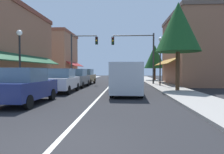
# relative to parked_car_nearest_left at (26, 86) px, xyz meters

# --- Properties ---
(ground_plane) EXTENTS (80.00, 80.00, 0.00)m
(ground_plane) POSITION_rel_parked_car_nearest_left_xyz_m (3.26, 12.43, -0.88)
(ground_plane) COLOR black
(sidewalk_left) EXTENTS (2.60, 56.00, 0.12)m
(sidewalk_left) POSITION_rel_parked_car_nearest_left_xyz_m (-2.24, 12.43, -0.82)
(sidewalk_left) COLOR #A39E99
(sidewalk_left) RESTS_ON ground
(sidewalk_right) EXTENTS (2.60, 56.00, 0.12)m
(sidewalk_right) POSITION_rel_parked_car_nearest_left_xyz_m (8.76, 12.43, -0.82)
(sidewalk_right) COLOR gray
(sidewalk_right) RESTS_ON ground
(lane_center_stripe) EXTENTS (0.14, 52.00, 0.01)m
(lane_center_stripe) POSITION_rel_parked_car_nearest_left_xyz_m (3.26, 12.43, -0.88)
(lane_center_stripe) COLOR silver
(lane_center_stripe) RESTS_ON ground
(storefront_right_block) EXTENTS (6.37, 10.20, 7.96)m
(storefront_right_block) POSITION_rel_parked_car_nearest_left_xyz_m (12.59, 14.43, 3.10)
(storefront_right_block) COLOR #8E5B42
(storefront_right_block) RESTS_ON ground
(storefront_far_left) EXTENTS (5.45, 8.20, 7.56)m
(storefront_far_left) POSITION_rel_parked_car_nearest_left_xyz_m (-5.60, 22.43, 2.90)
(storefront_far_left) COLOR #9E6B4C
(storefront_far_left) RESTS_ON ground
(parked_car_nearest_left) EXTENTS (1.84, 4.13, 1.77)m
(parked_car_nearest_left) POSITION_rel_parked_car_nearest_left_xyz_m (0.00, 0.00, 0.00)
(parked_car_nearest_left) COLOR navy
(parked_car_nearest_left) RESTS_ON ground
(parked_car_second_left) EXTENTS (1.83, 4.12, 1.77)m
(parked_car_second_left) POSITION_rel_parked_car_nearest_left_xyz_m (0.22, 5.18, 0.00)
(parked_car_second_left) COLOR silver
(parked_car_second_left) RESTS_ON ground
(parked_car_third_left) EXTENTS (1.84, 4.13, 1.77)m
(parked_car_third_left) POSITION_rel_parked_car_nearest_left_xyz_m (0.23, 9.93, 0.00)
(parked_car_third_left) COLOR #4C5156
(parked_car_third_left) RESTS_ON ground
(parked_car_far_left) EXTENTS (1.87, 4.14, 1.77)m
(parked_car_far_left) POSITION_rel_parked_car_nearest_left_xyz_m (0.22, 14.39, 0.00)
(parked_car_far_left) COLOR brown
(parked_car_far_left) RESTS_ON ground
(van_in_lane) EXTENTS (2.11, 5.23, 2.12)m
(van_in_lane) POSITION_rel_parked_car_nearest_left_xyz_m (4.97, 4.23, 0.27)
(van_in_lane) COLOR #B2B7BC
(van_in_lane) RESTS_ON ground
(traffic_signal_mast_arm) EXTENTS (4.83, 0.50, 5.81)m
(traffic_signal_mast_arm) POSITION_rel_parked_car_nearest_left_xyz_m (6.43, 13.77, 3.07)
(traffic_signal_mast_arm) COLOR #333333
(traffic_signal_mast_arm) RESTS_ON ground
(traffic_signal_left_corner) EXTENTS (3.29, 0.50, 5.96)m
(traffic_signal_left_corner) POSITION_rel_parked_car_nearest_left_xyz_m (-0.50, 14.55, 3.05)
(traffic_signal_left_corner) COLOR #333333
(traffic_signal_left_corner) RESTS_ON ground
(street_lamp_left_near) EXTENTS (0.36, 0.36, 4.21)m
(street_lamp_left_near) POSITION_rel_parked_car_nearest_left_xyz_m (-1.86, 3.02, 2.01)
(street_lamp_left_near) COLOR black
(street_lamp_left_near) RESTS_ON ground
(street_lamp_right_mid) EXTENTS (0.36, 0.36, 4.91)m
(street_lamp_right_mid) POSITION_rel_parked_car_nearest_left_xyz_m (8.34, 11.05, 2.42)
(street_lamp_right_mid) COLOR black
(street_lamp_right_mid) RESTS_ON ground
(tree_right_near) EXTENTS (3.41, 3.41, 6.80)m
(tree_right_near) POSITION_rel_parked_car_nearest_left_xyz_m (8.85, 6.27, 4.02)
(tree_right_near) COLOR #4C331E
(tree_right_near) RESTS_ON ground
(tree_right_far) EXTENTS (3.16, 3.16, 5.41)m
(tree_right_far) POSITION_rel_parked_car_nearest_left_xyz_m (9.34, 21.68, 2.77)
(tree_right_far) COLOR #4C331E
(tree_right_far) RESTS_ON ground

